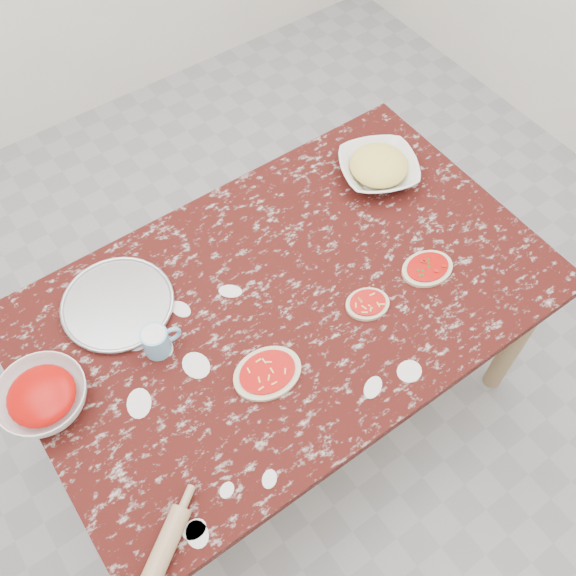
{
  "coord_description": "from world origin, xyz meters",
  "views": [
    {
      "loc": [
        -0.61,
        -0.86,
        2.4
      ],
      "look_at": [
        0.0,
        0.0,
        0.8
      ],
      "focal_mm": 40.21,
      "sensor_mm": 36.0,
      "label": 1
    }
  ],
  "objects_px": {
    "worktable": "(288,311)",
    "cheese_bowl": "(378,169)",
    "rolling_pin": "(159,560)",
    "flour_mug": "(157,341)",
    "sauce_bowl": "(43,398)",
    "pizza_tray": "(118,304)"
  },
  "relations": [
    {
      "from": "worktable",
      "to": "rolling_pin",
      "type": "height_order",
      "value": "rolling_pin"
    },
    {
      "from": "flour_mug",
      "to": "rolling_pin",
      "type": "height_order",
      "value": "flour_mug"
    },
    {
      "from": "rolling_pin",
      "to": "flour_mug",
      "type": "bearing_deg",
      "value": 61.17
    },
    {
      "from": "sauce_bowl",
      "to": "cheese_bowl",
      "type": "distance_m",
      "value": 1.29
    },
    {
      "from": "worktable",
      "to": "flour_mug",
      "type": "height_order",
      "value": "flour_mug"
    },
    {
      "from": "cheese_bowl",
      "to": "flour_mug",
      "type": "xyz_separation_m",
      "value": [
        -0.95,
        -0.16,
        0.01
      ]
    },
    {
      "from": "worktable",
      "to": "cheese_bowl",
      "type": "relative_size",
      "value": 6.03
    },
    {
      "from": "pizza_tray",
      "to": "rolling_pin",
      "type": "height_order",
      "value": "rolling_pin"
    },
    {
      "from": "worktable",
      "to": "cheese_bowl",
      "type": "xyz_separation_m",
      "value": [
        0.54,
        0.23,
        0.12
      ]
    },
    {
      "from": "sauce_bowl",
      "to": "flour_mug",
      "type": "distance_m",
      "value": 0.34
    },
    {
      "from": "cheese_bowl",
      "to": "rolling_pin",
      "type": "height_order",
      "value": "cheese_bowl"
    },
    {
      "from": "worktable",
      "to": "sauce_bowl",
      "type": "xyz_separation_m",
      "value": [
        -0.74,
        0.1,
        0.12
      ]
    },
    {
      "from": "sauce_bowl",
      "to": "rolling_pin",
      "type": "xyz_separation_m",
      "value": [
        0.05,
        -0.54,
        -0.01
      ]
    },
    {
      "from": "worktable",
      "to": "sauce_bowl",
      "type": "bearing_deg",
      "value": 172.38
    },
    {
      "from": "rolling_pin",
      "to": "cheese_bowl",
      "type": "bearing_deg",
      "value": 28.56
    },
    {
      "from": "flour_mug",
      "to": "rolling_pin",
      "type": "distance_m",
      "value": 0.58
    },
    {
      "from": "pizza_tray",
      "to": "flour_mug",
      "type": "relative_size",
      "value": 2.85
    },
    {
      "from": "flour_mug",
      "to": "cheese_bowl",
      "type": "bearing_deg",
      "value": 9.46
    },
    {
      "from": "worktable",
      "to": "flour_mug",
      "type": "distance_m",
      "value": 0.43
    },
    {
      "from": "pizza_tray",
      "to": "sauce_bowl",
      "type": "bearing_deg",
      "value": -150.46
    },
    {
      "from": "worktable",
      "to": "flour_mug",
      "type": "xyz_separation_m",
      "value": [
        -0.41,
        0.07,
        0.13
      ]
    },
    {
      "from": "worktable",
      "to": "rolling_pin",
      "type": "bearing_deg",
      "value": -147.33
    }
  ]
}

